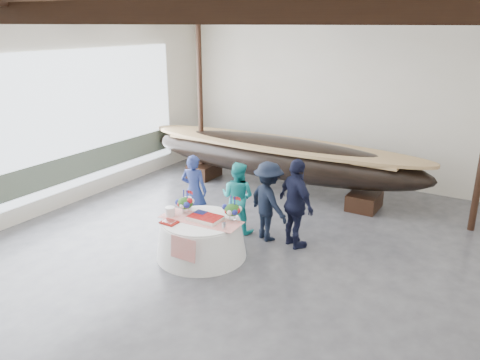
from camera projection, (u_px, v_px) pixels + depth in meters
The scene contains 12 objects.
floor at pixel (228, 270), 8.32m from camera, with size 10.00×12.00×0.01m, color #3D3D42.
wall_back at pixel (348, 99), 12.47m from camera, with size 10.00×0.02×4.50m, color silver.
wall_left at pixel (31, 117), 10.05m from camera, with size 0.02×12.00×4.50m, color silver.
pavilion_structure at pixel (250, 34), 7.63m from camera, with size 9.80×11.76×4.50m.
open_bay at pixel (73, 128), 10.97m from camera, with size 0.03×7.00×3.20m.
longboat_display at pixel (277, 157), 11.91m from camera, with size 7.70×1.54×1.44m.
banquet_table at pixel (201, 238), 8.73m from camera, with size 1.69×1.69×0.73m.
tabletop_items at pixel (203, 209), 8.70m from camera, with size 1.59×0.98×0.40m.
guest_woman_blue at pixel (194, 191), 9.93m from camera, with size 0.57×0.38×1.57m, color navy.
guest_woman_teal at pixel (238, 197), 9.66m from camera, with size 0.73×0.57×1.50m, color teal.
guest_man_left at pixel (268, 201), 9.27m from camera, with size 1.05×0.60×1.62m, color black.
guest_man_right at pixel (296, 204), 8.92m from camera, with size 1.04×0.43×1.78m, color black.
Camera 1 is at (4.00, -6.20, 4.17)m, focal length 35.00 mm.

